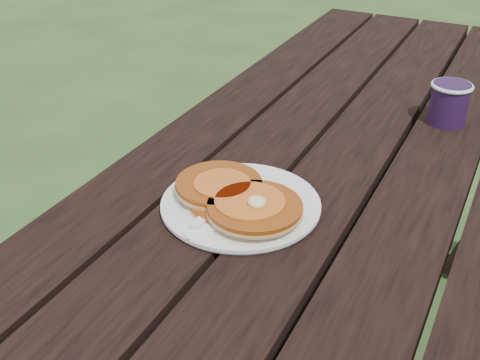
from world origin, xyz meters
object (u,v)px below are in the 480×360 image
at_px(plate, 241,205).
at_px(pancake_stack, 237,198).
at_px(coffee_cup, 449,101).
at_px(picnic_table, 344,285).

bearing_deg(plate, pancake_stack, -91.71).
height_order(plate, coffee_cup, coffee_cup).
bearing_deg(picnic_table, plate, -106.29).
xyz_separation_m(pancake_stack, coffee_cup, (0.24, 0.49, 0.02)).
xyz_separation_m(plate, coffee_cup, (0.24, 0.48, 0.04)).
relative_size(picnic_table, coffee_cup, 20.82).
xyz_separation_m(picnic_table, plate, (-0.10, -0.34, 0.39)).
bearing_deg(pancake_stack, coffee_cup, 64.33).
xyz_separation_m(picnic_table, pancake_stack, (-0.10, -0.35, 0.41)).
height_order(picnic_table, coffee_cup, coffee_cup).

